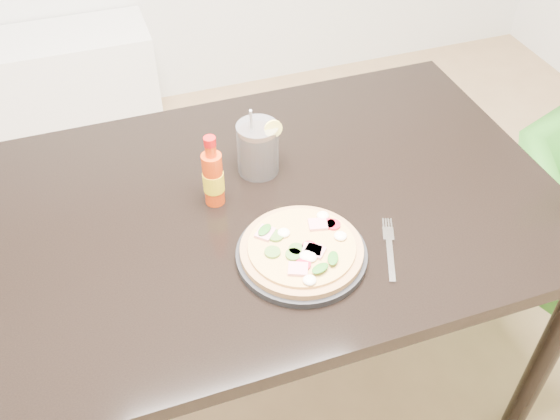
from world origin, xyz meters
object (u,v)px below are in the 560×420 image
object	(u,v)px
fork	(389,247)
hot_sauce_bottle	(213,177)
plate	(301,255)
cola_cup	(258,149)
pizza	(302,249)
dining_table	(264,227)

from	to	relation	value
fork	hot_sauce_bottle	bearing A→B (deg)	162.32
hot_sauce_bottle	plate	bearing A→B (deg)	-61.19
hot_sauce_bottle	cola_cup	world-z (taller)	cola_cup
pizza	fork	xyz separation A→B (m)	(0.19, -0.04, -0.02)
hot_sauce_bottle	dining_table	bearing A→B (deg)	-20.45
pizza	hot_sauce_bottle	distance (m)	0.27
plate	hot_sauce_bottle	xyz separation A→B (m)	(-0.13, 0.23, 0.07)
dining_table	pizza	world-z (taller)	pizza
dining_table	cola_cup	xyz separation A→B (m)	(0.03, 0.12, 0.15)
fork	plate	bearing A→B (deg)	-168.33
hot_sauce_bottle	fork	bearing A→B (deg)	-40.28
plate	cola_cup	xyz separation A→B (m)	(0.00, 0.31, 0.06)
fork	dining_table	bearing A→B (deg)	155.32
cola_cup	fork	xyz separation A→B (m)	(0.19, -0.35, -0.06)
hot_sauce_bottle	cola_cup	distance (m)	0.15
cola_cup	hot_sauce_bottle	bearing A→B (deg)	-149.37
cola_cup	fork	world-z (taller)	cola_cup
plate	pizza	bearing A→B (deg)	-57.20
cola_cup	plate	bearing A→B (deg)	-90.54
dining_table	fork	distance (m)	0.33
dining_table	hot_sauce_bottle	xyz separation A→B (m)	(-0.11, 0.04, 0.16)
dining_table	pizza	size ratio (longest dim) A/B	5.33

